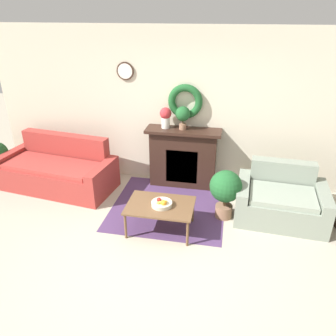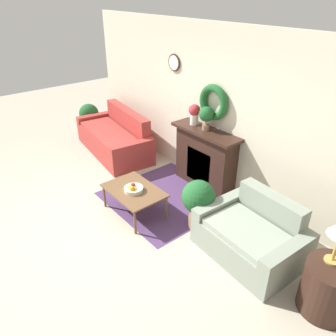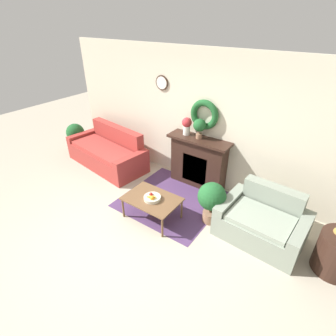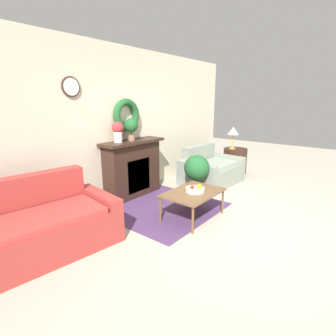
# 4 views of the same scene
# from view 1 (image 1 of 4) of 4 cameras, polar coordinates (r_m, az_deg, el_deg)

# --- Properties ---
(ground_plane) EXTENTS (16.00, 16.00, 0.00)m
(ground_plane) POSITION_cam_1_polar(r_m,az_deg,el_deg) (4.27, -3.18, -16.97)
(ground_plane) COLOR #ADA38E
(floor_rug) EXTENTS (1.80, 1.76, 0.01)m
(floor_rug) POSITION_cam_1_polar(r_m,az_deg,el_deg) (5.39, 0.13, -6.63)
(floor_rug) COLOR #4C335B
(floor_rug) RESTS_ON ground_plane
(wall_back) EXTENTS (6.80, 0.19, 2.70)m
(wall_back) POSITION_cam_1_polar(r_m,az_deg,el_deg) (5.73, 2.43, 10.26)
(wall_back) COLOR beige
(wall_back) RESTS_ON ground_plane
(fireplace) EXTENTS (1.29, 0.41, 1.06)m
(fireplace) POSITION_cam_1_polar(r_m,az_deg,el_deg) (5.81, 2.64, 1.88)
(fireplace) COLOR #331E16
(fireplace) RESTS_ON ground_plane
(couch_left) EXTENTS (2.13, 1.17, 0.89)m
(couch_left) POSITION_cam_1_polar(r_m,az_deg,el_deg) (6.16, -18.61, -0.41)
(couch_left) COLOR #9E332D
(couch_left) RESTS_ON ground_plane
(loveseat_right) EXTENTS (1.37, 1.00, 0.80)m
(loveseat_right) POSITION_cam_1_polar(r_m,az_deg,el_deg) (5.29, 19.01, -5.34)
(loveseat_right) COLOR gray
(loveseat_right) RESTS_ON ground_plane
(coffee_table) EXTENTS (0.95, 0.66, 0.42)m
(coffee_table) POSITION_cam_1_polar(r_m,az_deg,el_deg) (4.67, -1.34, -6.80)
(coffee_table) COLOR brown
(coffee_table) RESTS_ON ground_plane
(fruit_bowl) EXTENTS (0.29, 0.29, 0.12)m
(fruit_bowl) POSITION_cam_1_polar(r_m,az_deg,el_deg) (4.60, -1.09, -6.20)
(fruit_bowl) COLOR beige
(fruit_bowl) RESTS_ON coffee_table
(vase_on_mantel_left) EXTENTS (0.20, 0.20, 0.36)m
(vase_on_mantel_left) POSITION_cam_1_polar(r_m,az_deg,el_deg) (5.61, -0.43, 8.99)
(vase_on_mantel_left) COLOR silver
(vase_on_mantel_left) RESTS_ON fireplace
(potted_plant_on_mantel) EXTENTS (0.25, 0.25, 0.40)m
(potted_plant_on_mantel) POSITION_cam_1_polar(r_m,az_deg,el_deg) (5.53, 2.61, 9.23)
(potted_plant_on_mantel) COLOR #8E664C
(potted_plant_on_mantel) RESTS_ON fireplace
(potted_plant_floor_by_loveseat) EXTENTS (0.48, 0.48, 0.78)m
(potted_plant_floor_by_loveseat) POSITION_cam_1_polar(r_m,az_deg,el_deg) (4.96, 9.99, -3.62)
(potted_plant_floor_by_loveseat) COLOR #8E664C
(potted_plant_floor_by_loveseat) RESTS_ON ground_plane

